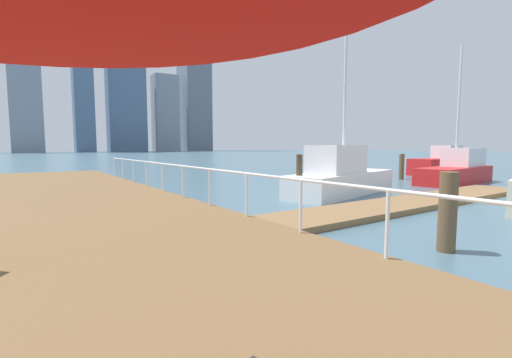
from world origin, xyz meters
name	(u,v)px	position (x,y,z in m)	size (l,w,h in m)	color
ground_plane	(194,186)	(0.00, 20.00, 0.00)	(300.00, 300.00, 0.00)	#476675
floating_dock	(411,203)	(3.85, 10.15, 0.09)	(14.69, 2.00, 0.18)	olive
boardwalk_railing	(247,182)	(-3.15, 10.20, 1.26)	(0.06, 27.12, 1.08)	white
dock_piling_1	(401,167)	(12.44, 16.03, 0.81)	(0.31, 0.31, 1.63)	brown
dock_piling_2	(299,177)	(1.41, 13.39, 0.89)	(0.24, 0.24, 1.79)	#473826
dock_piling_3	(448,212)	(-0.70, 6.65, 0.80)	(0.35, 0.35, 1.60)	brown
moored_boat_2	(341,176)	(3.92, 13.48, 0.81)	(6.92, 3.37, 7.41)	white
moored_boat_3	(457,170)	(13.13, 12.96, 0.77)	(6.50, 2.42, 7.69)	red
moored_boat_5	(441,164)	(18.23, 16.49, 0.78)	(5.33, 2.34, 2.17)	red
skyline_tower_1	(27,109)	(-3.53, 135.12, 13.76)	(8.91, 7.11, 27.52)	gray
skyline_tower_2	(82,77)	(13.50, 140.68, 26.30)	(6.30, 10.36, 52.60)	slate
skyline_tower_3	(126,103)	(29.12, 144.23, 18.86)	(13.48, 10.47, 37.73)	slate
skyline_tower_4	(165,114)	(45.64, 146.53, 15.71)	(9.83, 8.42, 31.43)	gray
skyline_tower_5	(194,65)	(61.07, 150.86, 38.37)	(11.63, 12.99, 76.74)	slate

